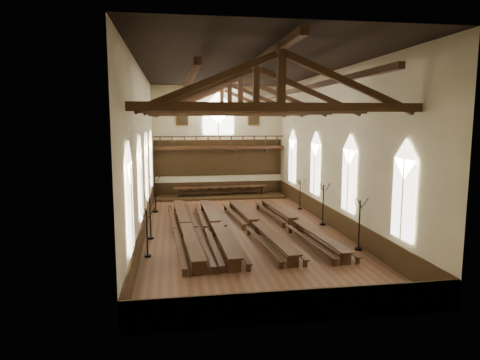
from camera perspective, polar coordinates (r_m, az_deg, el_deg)
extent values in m
plane|color=brown|center=(27.52, 0.06, -6.52)|extent=(26.00, 26.00, 0.00)
plane|color=beige|center=(39.58, -2.90, 5.24)|extent=(12.00, 0.00, 12.00)
plane|color=beige|center=(14.08, 8.36, 0.16)|extent=(12.00, 0.00, 12.00)
plane|color=beige|center=(26.44, -12.92, 3.68)|extent=(0.00, 26.00, 26.00)
plane|color=beige|center=(28.27, 12.19, 3.97)|extent=(0.00, 26.00, 26.00)
plane|color=black|center=(26.82, 0.06, 14.64)|extent=(26.00, 26.00, 0.00)
cube|color=#372310|center=(39.99, -2.85, -1.07)|extent=(11.90, 0.08, 1.20)
cube|color=#372310|center=(15.34, 7.97, -16.33)|extent=(11.90, 0.08, 1.20)
cube|color=#372310|center=(27.12, -12.54, -5.63)|extent=(0.08, 25.90, 1.20)
cube|color=#372310|center=(28.89, 11.85, -4.77)|extent=(0.08, 25.90, 1.20)
cube|color=white|center=(17.75, -14.39, -3.63)|extent=(0.05, 1.80, 3.60)
cube|color=white|center=(17.48, -14.60, 2.16)|extent=(0.05, 1.80, 1.80)
cylinder|color=beige|center=(17.74, -14.26, -3.63)|extent=(0.08, 0.08, 3.60)
cube|color=white|center=(23.64, -13.05, -0.72)|extent=(0.05, 1.80, 3.60)
cube|color=white|center=(23.44, -13.18, 3.63)|extent=(0.05, 1.80, 1.80)
cylinder|color=beige|center=(23.63, -12.95, -0.72)|extent=(0.08, 0.08, 3.60)
cube|color=white|center=(29.57, -12.24, 1.02)|extent=(0.05, 1.80, 3.60)
cube|color=white|center=(29.41, -12.34, 4.50)|extent=(0.05, 1.80, 1.80)
cylinder|color=beige|center=(29.57, -12.16, 1.02)|extent=(0.08, 0.08, 3.60)
cube|color=white|center=(35.53, -11.70, 2.18)|extent=(0.05, 1.80, 3.60)
cube|color=white|center=(35.40, -11.79, 5.08)|extent=(0.05, 1.80, 1.80)
cylinder|color=beige|center=(35.53, -11.64, 2.18)|extent=(0.08, 0.08, 3.60)
cube|color=white|center=(20.33, 20.92, -2.45)|extent=(0.05, 1.80, 3.60)
cube|color=white|center=(20.10, 21.18, 2.61)|extent=(0.05, 1.80, 1.80)
cylinder|color=beige|center=(20.31, 20.83, -2.45)|extent=(0.08, 0.08, 3.60)
cube|color=white|center=(25.63, 14.28, -0.10)|extent=(0.05, 1.80, 3.60)
cube|color=white|center=(25.45, 14.42, 3.92)|extent=(0.05, 1.80, 1.80)
cylinder|color=beige|center=(25.62, 14.19, -0.10)|extent=(0.08, 0.08, 3.60)
cube|color=white|center=(31.19, 9.95, 1.44)|extent=(0.05, 1.80, 3.60)
cube|color=white|center=(31.04, 10.03, 4.74)|extent=(0.05, 1.80, 1.80)
cylinder|color=beige|center=(31.18, 9.88, 1.44)|extent=(0.08, 0.08, 3.60)
cube|color=white|center=(36.89, 6.94, 2.50)|extent=(0.05, 1.80, 3.60)
cube|color=white|center=(36.76, 6.99, 5.29)|extent=(0.05, 1.80, 1.80)
cylinder|color=beige|center=(36.88, 6.88, 2.50)|extent=(0.08, 0.08, 3.60)
cube|color=white|center=(39.43, -2.90, 7.84)|extent=(2.80, 0.05, 2.40)
cube|color=white|center=(39.45, -2.92, 9.59)|extent=(2.80, 0.05, 2.80)
cylinder|color=beige|center=(39.39, -2.90, 7.84)|extent=(0.10, 0.10, 2.40)
cube|color=#3E2813|center=(38.97, -2.79, 4.31)|extent=(11.80, 1.20, 0.20)
cube|color=#372310|center=(39.62, -2.88, 2.99)|extent=(11.80, 0.10, 3.30)
cube|color=#3E2813|center=(38.38, -2.72, 5.83)|extent=(11.60, 0.12, 0.10)
cube|color=#3E2813|center=(38.42, -2.71, 4.48)|extent=(11.60, 0.12, 0.10)
cube|color=#3E2813|center=(39.16, -9.43, 3.86)|extent=(0.35, 0.40, 0.50)
cube|color=#3E2813|center=(39.25, -5.04, 3.95)|extent=(0.35, 0.40, 0.50)
cube|color=#3E2813|center=(39.57, -0.69, 4.01)|extent=(0.35, 0.40, 0.50)
cube|color=#3E2813|center=(40.11, 3.57, 4.05)|extent=(0.35, 0.40, 0.50)
cube|color=brown|center=(39.23, -7.76, 8.22)|extent=(1.15, 0.06, 1.45)
cube|color=black|center=(39.19, -7.76, 8.22)|extent=(0.95, 0.04, 1.25)
cube|color=brown|center=(39.93, 1.85, 8.28)|extent=(1.15, 0.06, 1.45)
cube|color=black|center=(39.89, 1.87, 8.28)|extent=(0.95, 0.04, 1.25)
cube|color=#3E2813|center=(16.84, 5.47, 9.66)|extent=(11.70, 0.35, 0.35)
cube|color=#3E2813|center=(16.93, 5.53, 14.07)|extent=(0.30, 0.30, 2.40)
cube|color=#3E2813|center=(16.42, -4.53, 12.87)|extent=(5.44, 0.26, 2.40)
cube|color=#3E2813|center=(17.83, 14.72, 12.25)|extent=(5.44, 0.26, 2.40)
cube|color=#3E2813|center=(21.72, 2.15, 9.31)|extent=(11.70, 0.35, 0.35)
cube|color=#3E2813|center=(21.79, 2.17, 12.73)|extent=(0.30, 0.30, 2.40)
cube|color=#3E2813|center=(21.40, -5.59, 11.71)|extent=(5.44, 0.26, 2.40)
cube|color=#3E2813|center=(22.49, 9.53, 11.46)|extent=(5.44, 0.26, 2.40)
cube|color=#3E2813|center=(26.65, 0.06, 9.07)|extent=(11.70, 0.35, 0.35)
cube|color=#3E2813|center=(26.70, 0.06, 11.86)|extent=(0.30, 0.30, 2.40)
cube|color=#3E2813|center=(26.38, -6.25, 10.99)|extent=(5.44, 0.26, 2.40)
cube|color=#3E2813|center=(27.28, 6.15, 10.90)|extent=(5.44, 0.26, 2.40)
cube|color=#3E2813|center=(31.59, -1.38, 8.90)|extent=(11.70, 0.35, 0.35)
cube|color=#3E2813|center=(31.64, -1.39, 11.26)|extent=(0.30, 0.30, 2.40)
cube|color=#3E2813|center=(31.37, -6.69, 10.50)|extent=(5.44, 0.26, 2.40)
cube|color=#3E2813|center=(32.13, 3.80, 10.48)|extent=(5.44, 0.26, 2.40)
cube|color=#3E2813|center=(36.55, -2.43, 8.78)|extent=(11.70, 0.35, 0.35)
cube|color=#3E2813|center=(36.60, -2.44, 10.81)|extent=(0.30, 0.30, 2.40)
cube|color=#3E2813|center=(36.36, -7.02, 10.15)|extent=(5.44, 0.26, 2.40)
cube|color=#3E2813|center=(37.02, 2.07, 10.16)|extent=(5.44, 0.26, 2.40)
cube|color=#3E2813|center=(26.39, -7.33, 11.85)|extent=(0.25, 25.70, 0.25)
cube|color=#3E2813|center=(27.43, 7.16, 11.70)|extent=(0.25, 25.70, 0.25)
cube|color=#3E2813|center=(26.79, 0.06, 14.00)|extent=(0.30, 25.70, 0.30)
cube|color=#3E2813|center=(22.55, -7.00, -7.93)|extent=(1.09, 7.25, 0.08)
cube|color=#3E2813|center=(19.57, -6.64, -11.62)|extent=(0.62, 0.11, 0.69)
cube|color=#3E2813|center=(25.79, -7.24, -6.79)|extent=(0.62, 0.11, 0.69)
cube|color=#3E2813|center=(22.69, -6.98, -9.08)|extent=(0.41, 6.40, 0.08)
cube|color=#3E2813|center=(22.60, -8.62, -8.72)|extent=(0.66, 7.23, 0.06)
cube|color=#3E2813|center=(19.53, -8.54, -12.15)|extent=(0.23, 0.08, 0.40)
cube|color=#3E2813|center=(25.84, -8.66, -7.12)|extent=(0.23, 0.08, 0.40)
cube|color=#3E2813|center=(22.70, -5.36, -8.59)|extent=(0.66, 7.23, 0.06)
cube|color=#3E2813|center=(19.64, -4.73, -11.97)|extent=(0.23, 0.08, 0.40)
cube|color=#3E2813|center=(25.93, -5.82, -7.01)|extent=(0.23, 0.08, 0.40)
cube|color=#3E2813|center=(29.74, -7.50, -4.04)|extent=(1.09, 7.25, 0.08)
cube|color=#3E2813|center=(26.66, -7.30, -6.30)|extent=(0.62, 0.11, 0.69)
cube|color=#3E2813|center=(33.00, -7.64, -3.53)|extent=(0.62, 0.11, 0.69)
cube|color=#3E2813|center=(29.84, -7.49, -4.93)|extent=(0.41, 6.40, 0.08)
cube|color=#3E2813|center=(29.76, -8.72, -4.64)|extent=(0.66, 7.23, 0.06)
cube|color=#3E2813|center=(26.61, -8.68, -6.68)|extent=(0.23, 0.08, 0.40)
cube|color=#3E2813|center=(33.04, -8.75, -3.79)|extent=(0.23, 0.08, 0.40)
cube|color=#3E2813|center=(29.86, -6.26, -4.56)|extent=(0.66, 7.23, 0.06)
cube|color=#3E2813|center=(26.70, -5.91, -6.57)|extent=(0.23, 0.08, 0.40)
cube|color=#3E2813|center=(33.13, -6.53, -3.72)|extent=(0.23, 0.08, 0.40)
cube|color=#3E2813|center=(22.72, -2.30, -7.82)|extent=(0.88, 6.98, 0.08)
cube|color=#3E2813|center=(19.87, -1.22, -11.30)|extent=(0.59, 0.09, 0.67)
cube|color=#3E2813|center=(25.83, -3.11, -6.74)|extent=(0.59, 0.09, 0.67)
cube|color=#3E2813|center=(22.85, -2.29, -8.93)|extent=(0.24, 6.17, 0.08)
cube|color=#3E2813|center=(22.73, -3.85, -8.59)|extent=(0.46, 6.97, 0.06)
cube|color=#3E2813|center=(19.79, -3.00, -11.82)|extent=(0.22, 0.08, 0.39)
cube|color=#3E2813|center=(25.84, -4.48, -7.06)|extent=(0.22, 0.08, 0.39)
cube|color=#3E2813|center=(22.89, -0.75, -8.45)|extent=(0.46, 6.97, 0.06)
cube|color=#3E2813|center=(19.97, 0.59, -11.62)|extent=(0.22, 0.08, 0.39)
cube|color=#3E2813|center=(25.99, -1.76, -6.95)|extent=(0.22, 0.08, 0.39)
cube|color=#3E2813|center=(29.88, -3.95, -3.98)|extent=(0.88, 6.98, 0.08)
cube|color=#3E2813|center=(26.92, -3.35, -6.13)|extent=(0.59, 0.09, 0.67)
cube|color=#3E2813|center=(33.01, -4.42, -3.50)|extent=(0.59, 0.09, 0.67)
cube|color=#3E2813|center=(29.97, -3.94, -4.84)|extent=(0.24, 6.17, 0.08)
cube|color=#3E2813|center=(29.88, -5.12, -4.56)|extent=(0.46, 6.97, 0.06)
cube|color=#3E2813|center=(26.84, -4.66, -6.50)|extent=(0.22, 0.08, 0.39)
cube|color=#3E2813|center=(33.03, -5.49, -3.75)|extent=(0.22, 0.08, 0.39)
cube|color=#3E2813|center=(30.01, -2.77, -4.48)|extent=(0.46, 6.97, 0.06)
cube|color=#3E2813|center=(26.98, -2.03, -6.40)|extent=(0.22, 0.08, 0.39)
cube|color=#3E2813|center=(33.16, -3.36, -3.68)|extent=(0.22, 0.08, 0.39)
cube|color=#3E2813|center=(23.15, 3.83, -7.60)|extent=(1.15, 6.74, 0.08)
cube|color=#3E2813|center=(20.46, 5.72, -10.80)|extent=(0.57, 0.12, 0.64)
cube|color=#3E2813|center=(26.10, 2.35, -6.61)|extent=(0.57, 0.12, 0.64)
cube|color=#3E2813|center=(23.27, 3.82, -8.65)|extent=(0.50, 5.93, 0.08)
cube|color=#3E2813|center=(23.07, 2.40, -8.37)|extent=(0.75, 6.71, 0.06)
cube|color=#3E2813|center=(20.28, 4.13, -11.35)|extent=(0.22, 0.08, 0.37)
cube|color=#3E2813|center=(26.03, 1.06, -6.95)|extent=(0.22, 0.08, 0.37)
cube|color=#3E2813|center=(23.40, 5.23, -8.15)|extent=(0.75, 6.71, 0.06)
cube|color=#3E2813|center=(20.65, 7.34, -11.04)|extent=(0.22, 0.08, 0.37)
cube|color=#3E2813|center=(26.33, 3.58, -6.79)|extent=(0.22, 0.08, 0.37)
cube|color=#3E2813|center=(30.21, 0.73, -3.88)|extent=(1.15, 6.74, 0.08)
cube|color=#3E2813|center=(27.39, 1.79, -5.90)|extent=(0.57, 0.12, 0.64)
cube|color=#3E2813|center=(33.20, -0.15, -3.43)|extent=(0.57, 0.12, 0.64)
cube|color=#3E2813|center=(30.30, 0.72, -4.70)|extent=(0.50, 5.93, 0.08)
cube|color=#3E2813|center=(30.13, -0.37, -4.45)|extent=(0.75, 6.71, 0.06)
cube|color=#3E2813|center=(27.24, 0.59, -6.27)|extent=(0.22, 0.08, 0.37)
cube|color=#3E2813|center=(33.15, -1.17, -3.69)|extent=(0.22, 0.08, 0.37)
cube|color=#3E2813|center=(30.41, 1.82, -4.34)|extent=(0.75, 6.71, 0.06)
cube|color=#3E2813|center=(27.53, 3.01, -6.12)|extent=(0.22, 0.08, 0.37)
cube|color=#3E2813|center=(33.41, 0.83, -3.59)|extent=(0.22, 0.08, 0.37)
cube|color=#3E2813|center=(23.85, 9.95, -7.23)|extent=(1.16, 6.78, 0.08)
cube|color=#3E2813|center=(21.23, 12.62, -10.25)|extent=(0.58, 0.12, 0.65)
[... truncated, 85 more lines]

